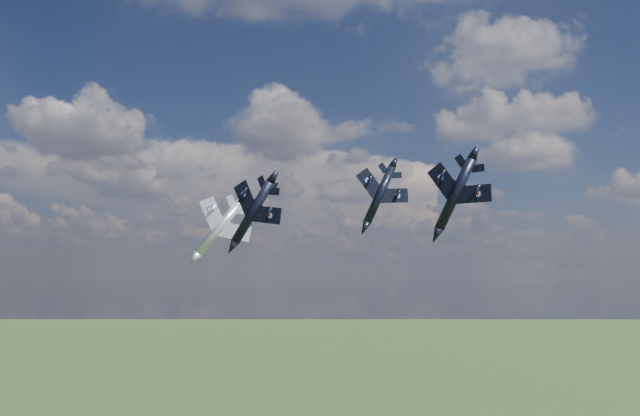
% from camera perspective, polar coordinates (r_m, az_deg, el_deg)
% --- Properties ---
extents(jet_lead_navy, '(12.42, 14.68, 7.33)m').
position_cam_1_polar(jet_lead_navy, '(79.27, -6.15, -0.35)').
color(jet_lead_navy, black).
extents(jet_right_navy, '(13.17, 15.11, 6.47)m').
position_cam_1_polar(jet_right_navy, '(76.34, 12.29, 1.27)').
color(jet_right_navy, black).
extents(jet_high_navy, '(13.99, 16.11, 6.66)m').
position_cam_1_polar(jet_high_navy, '(97.96, 5.47, 1.22)').
color(jet_high_navy, black).
extents(jet_left_silver, '(15.74, 18.50, 9.49)m').
position_cam_1_polar(jet_left_silver, '(107.44, -9.15, -1.76)').
color(jet_left_silver, '#B1B3BC').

